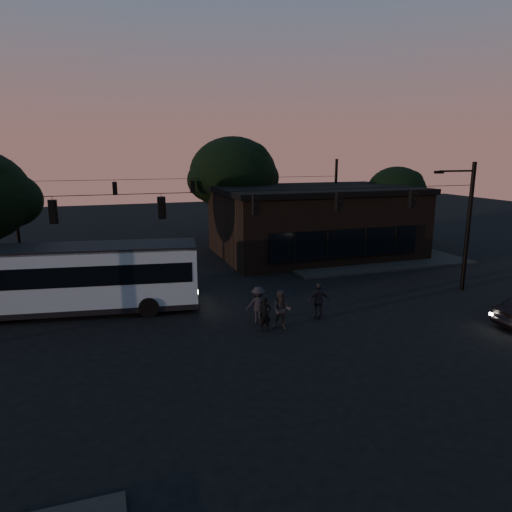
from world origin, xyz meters
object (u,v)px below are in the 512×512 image
object	(u,v)px
pedestrian_b	(281,310)
building	(314,221)
pedestrian_d	(258,305)
pedestrian_a	(265,315)
bus	(75,276)
pedestrian_c	(319,301)

from	to	relation	value
pedestrian_b	building	bearing A→B (deg)	87.78
pedestrian_d	pedestrian_a	bearing A→B (deg)	104.18
bus	pedestrian_b	bearing A→B (deg)	-22.59
bus	pedestrian_c	xyz separation A→B (m)	(11.26, -4.84, -1.02)
building	pedestrian_a	distance (m)	17.25
bus	pedestrian_d	size ratio (longest dim) A/B	7.04
bus	pedestrian_a	world-z (taller)	bus
pedestrian_b	pedestrian_d	distance (m)	1.35
pedestrian_d	bus	bearing A→B (deg)	-9.61
building	pedestrian_c	world-z (taller)	building
pedestrian_c	pedestrian_b	bearing A→B (deg)	23.93
pedestrian_a	pedestrian_d	xyz separation A→B (m)	(0.08, 1.17, 0.09)
pedestrian_b	pedestrian_d	world-z (taller)	pedestrian_b
pedestrian_c	pedestrian_d	size ratio (longest dim) A/B	1.02
building	bus	world-z (taller)	building
bus	pedestrian_a	distance (m)	9.96
pedestrian_b	pedestrian_a	bearing A→B (deg)	-147.77
building	pedestrian_c	size ratio (longest dim) A/B	8.45
pedestrian_a	pedestrian_b	xyz separation A→B (m)	(0.83, 0.05, 0.11)
pedestrian_b	pedestrian_c	distance (m)	2.31
pedestrian_a	pedestrian_c	world-z (taller)	pedestrian_c
bus	pedestrian_d	distance (m)	9.42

